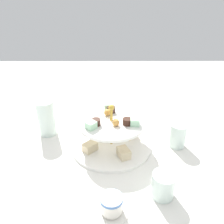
% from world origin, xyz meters
% --- Properties ---
extents(ground_plane, '(2.40, 2.40, 0.00)m').
position_xyz_m(ground_plane, '(0.00, 0.00, 0.00)').
color(ground_plane, silver).
extents(tiered_serving_stand, '(0.29, 0.29, 0.17)m').
position_xyz_m(tiered_serving_stand, '(0.00, -0.00, 0.05)').
color(tiered_serving_stand, white).
rests_on(tiered_serving_stand, ground_plane).
extents(water_glass_tall_right, '(0.07, 0.07, 0.14)m').
position_xyz_m(water_glass_tall_right, '(0.25, -0.08, 0.07)').
color(water_glass_tall_right, silver).
rests_on(water_glass_tall_right, ground_plane).
extents(water_glass_short_left, '(0.06, 0.06, 0.07)m').
position_xyz_m(water_glass_short_left, '(-0.14, 0.23, 0.04)').
color(water_glass_short_left, silver).
rests_on(water_glass_short_left, ground_plane).
extents(teacup_with_saucer, '(0.09, 0.09, 0.05)m').
position_xyz_m(teacup_with_saucer, '(-0.00, 0.28, 0.02)').
color(teacup_with_saucer, white).
rests_on(teacup_with_saucer, ground_plane).
extents(butter_knife_left, '(0.17, 0.05, 0.00)m').
position_xyz_m(butter_knife_left, '(-0.05, -0.31, 0.00)').
color(butter_knife_left, silver).
rests_on(butter_knife_left, ground_plane).
extents(butter_knife_right, '(0.14, 0.11, 0.00)m').
position_xyz_m(butter_knife_right, '(0.22, 0.22, 0.00)').
color(butter_knife_right, silver).
rests_on(butter_knife_right, ground_plane).
extents(water_glass_mid_back, '(0.06, 0.06, 0.09)m').
position_xyz_m(water_glass_mid_back, '(-0.24, 0.00, 0.04)').
color(water_glass_mid_back, silver).
rests_on(water_glass_mid_back, ground_plane).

